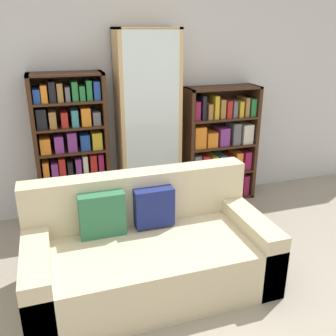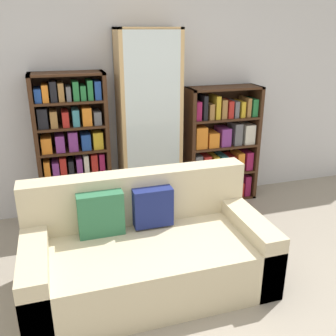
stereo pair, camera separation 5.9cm
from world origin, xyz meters
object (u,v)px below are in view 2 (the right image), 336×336
at_px(bookshelf_left, 73,151).
at_px(display_cabinet, 149,125).
at_px(couch, 147,251).
at_px(wine_bottle, 211,215).
at_px(bookshelf_right, 221,148).

relative_size(bookshelf_left, display_cabinet, 0.79).
distance_m(couch, wine_bottle, 1.13).
bearing_deg(bookshelf_left, display_cabinet, -1.10).
distance_m(bookshelf_left, display_cabinet, 0.85).
xyz_separation_m(display_cabinet, bookshelf_right, (0.88, 0.02, -0.34)).
distance_m(bookshelf_right, wine_bottle, 0.90).
xyz_separation_m(bookshelf_left, bookshelf_right, (1.70, 0.00, -0.12)).
relative_size(couch, bookshelf_right, 1.39).
bearing_deg(display_cabinet, wine_bottle, -51.67).
height_order(bookshelf_left, display_cabinet, display_cabinet).
height_order(couch, bookshelf_left, bookshelf_left).
bearing_deg(display_cabinet, couch, -105.82).
distance_m(bookshelf_left, bookshelf_right, 1.70).
bearing_deg(couch, bookshelf_right, 46.90).
bearing_deg(wine_bottle, couch, -141.11).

